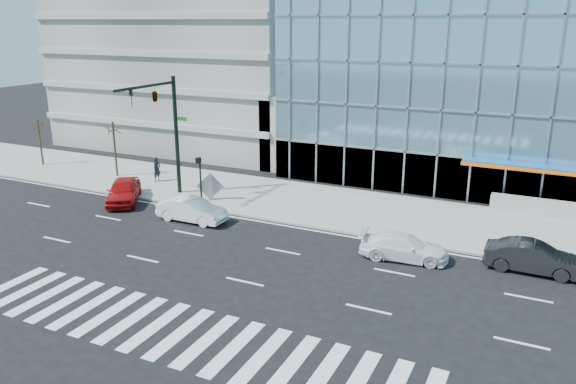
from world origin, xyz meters
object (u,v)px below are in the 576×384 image
object	(u,v)px
dark_sedan	(534,257)
white_suv	(404,247)
street_tree_far	(38,125)
white_sedan	(192,210)
pedestrian	(157,169)
red_sedan	(124,191)
ped_signal_post	(200,172)
traffic_signal	(161,109)
tilted_panel	(210,186)
street_tree_near	(113,129)

from	to	relation	value
dark_sedan	white_suv	bearing A→B (deg)	101.40
street_tree_far	white_sedan	world-z (taller)	street_tree_far
white_suv	pedestrian	distance (m)	20.99
red_sedan	pedestrian	world-z (taller)	pedestrian
ped_signal_post	white_suv	world-z (taller)	ped_signal_post
white_suv	dark_sedan	size ratio (longest dim) A/B	0.99
traffic_signal	white_suv	distance (m)	18.05
ped_signal_post	tilted_panel	distance (m)	1.27
white_sedan	tilted_panel	distance (m)	3.88
traffic_signal	tilted_panel	world-z (taller)	traffic_signal
white_sedan	pedestrian	size ratio (longest dim) A/B	2.36
street_tree_far	red_sedan	distance (m)	13.81
dark_sedan	street_tree_near	bearing A→B (deg)	81.55
tilted_panel	street_tree_near	bearing A→B (deg)	143.21
street_tree_near	white_suv	xyz separation A→B (m)	(23.96, -5.70, -3.13)
tilted_panel	dark_sedan	bearing A→B (deg)	-32.48
red_sedan	pedestrian	bearing A→B (deg)	69.10
white_suv	tilted_panel	distance (m)	14.57
white_sedan	red_sedan	world-z (taller)	red_sedan
white_suv	tilted_panel	xyz separation A→B (m)	(-14.08, 3.70, 0.42)
pedestrian	tilted_panel	bearing A→B (deg)	-102.74
dark_sedan	white_sedan	bearing A→B (deg)	93.71
ped_signal_post	tilted_panel	xyz separation A→B (m)	(0.38, 0.56, -1.07)
street_tree_far	red_sedan	xyz separation A→B (m)	(12.75, -4.60, -2.65)
ped_signal_post	white_suv	distance (m)	14.88
dark_sedan	tilted_panel	size ratio (longest dim) A/B	3.46
white_suv	dark_sedan	distance (m)	6.12
ped_signal_post	street_tree_far	world-z (taller)	street_tree_far
dark_sedan	ped_signal_post	bearing A→B (deg)	84.67
white_sedan	dark_sedan	world-z (taller)	dark_sedan
traffic_signal	street_tree_near	world-z (taller)	traffic_signal
street_tree_near	street_tree_far	distance (m)	8.01
pedestrian	dark_sedan	bearing A→B (deg)	-93.60
street_tree_far	traffic_signal	bearing A→B (deg)	-11.05
ped_signal_post	traffic_signal	bearing A→B (deg)	-171.48
white_sedan	red_sedan	distance (m)	6.34
red_sedan	ped_signal_post	bearing A→B (deg)	-8.98
street_tree_near	tilted_panel	size ratio (longest dim) A/B	3.25
white_suv	red_sedan	xyz separation A→B (m)	(-19.21, 1.10, 0.15)
pedestrian	ped_signal_post	bearing A→B (deg)	-108.71
street_tree_near	white_suv	size ratio (longest dim) A/B	0.95
ped_signal_post	white_sedan	size ratio (longest dim) A/B	0.69
red_sedan	tilted_panel	distance (m)	5.76
street_tree_near	tilted_panel	world-z (taller)	street_tree_near
street_tree_near	tilted_panel	xyz separation A→B (m)	(9.88, -2.00, -2.71)
pedestrian	tilted_panel	xyz separation A→B (m)	(6.08, -2.11, -0.00)
white_suv	ped_signal_post	bearing A→B (deg)	69.98
tilted_panel	white_sedan	bearing A→B (deg)	-98.62
street_tree_far	red_sedan	world-z (taller)	street_tree_far
white_suv	white_sedan	bearing A→B (deg)	82.24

